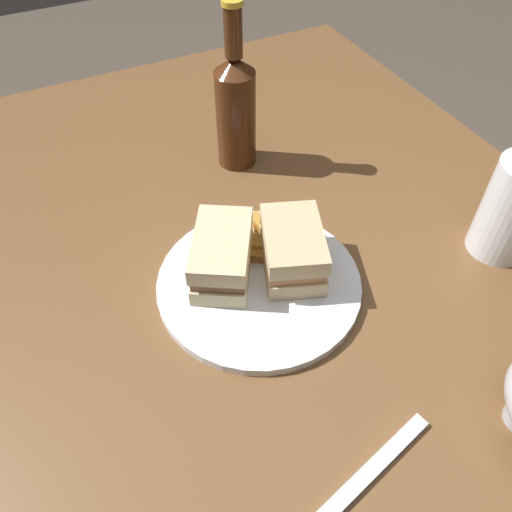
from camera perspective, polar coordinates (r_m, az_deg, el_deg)
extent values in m
plane|color=#4C4238|center=(1.36, -0.18, -21.38)|extent=(6.00, 6.00, 0.00)
cube|color=brown|center=(1.03, -0.23, -13.99)|extent=(1.21, 0.99, 0.74)
cylinder|color=white|center=(0.68, 0.33, -3.07)|extent=(0.27, 0.27, 0.01)
cube|color=#CCB284|center=(0.69, 4.03, -0.46)|extent=(0.13, 0.11, 0.03)
cube|color=#B27A4C|center=(0.67, 4.12, 0.71)|extent=(0.13, 0.10, 0.02)
cube|color=#CCB284|center=(0.66, 4.21, 1.92)|extent=(0.13, 0.11, 0.03)
cube|color=beige|center=(0.68, -3.73, -1.06)|extent=(0.14, 0.12, 0.02)
cube|color=brown|center=(0.67, -3.81, 0.08)|extent=(0.13, 0.12, 0.02)
cube|color=beige|center=(0.65, -3.90, 1.28)|extent=(0.14, 0.12, 0.02)
cube|color=#AD702D|center=(0.70, 3.06, 0.48)|extent=(0.04, 0.05, 0.02)
cube|color=#AD702D|center=(0.70, 0.37, 0.22)|extent=(0.04, 0.04, 0.02)
cube|color=gold|center=(0.71, -0.67, 1.43)|extent=(0.05, 0.05, 0.02)
cube|color=gold|center=(0.72, -0.91, 1.83)|extent=(0.05, 0.03, 0.02)
cube|color=#B77F33|center=(0.71, -4.30, 1.07)|extent=(0.02, 0.04, 0.02)
cube|color=#B77F33|center=(0.74, 0.60, 3.36)|extent=(0.05, 0.02, 0.02)
cylinder|color=gold|center=(0.79, 26.00, 3.01)|extent=(0.07, 0.07, 0.08)
cylinder|color=#47230F|center=(0.84, -2.25, 15.00)|extent=(0.06, 0.06, 0.16)
cone|color=#47230F|center=(0.80, -2.45, 20.58)|extent=(0.06, 0.06, 0.02)
cylinder|color=#47230F|center=(0.78, -2.57, 23.73)|extent=(0.03, 0.03, 0.07)
cylinder|color=gold|center=(0.76, -2.68, 26.48)|extent=(0.03, 0.03, 0.01)
cube|color=silver|center=(0.57, 12.33, -22.71)|extent=(0.06, 0.18, 0.01)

